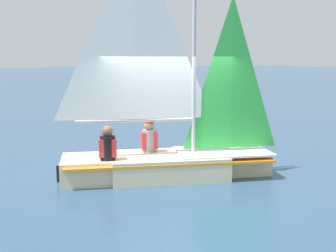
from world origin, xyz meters
TOP-DOWN VIEW (x-y plane):
  - ground_plane at (0.00, 0.00)m, footprint 260.00×260.00m
  - sailboat_main at (-0.02, -0.04)m, footprint 2.96×4.42m
  - sailor_helm at (-0.45, -0.18)m, footprint 0.40×0.42m
  - sailor_crew at (-0.28, -1.25)m, footprint 0.40×0.42m

SIDE VIEW (x-z plane):
  - ground_plane at x=0.00m, z-range 0.00..0.00m
  - sailor_crew at x=-0.28m, z-range 0.04..1.20m
  - sailor_helm at x=-0.45m, z-range 0.05..1.21m
  - sailboat_main at x=-0.02m, z-range -1.74..3.25m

